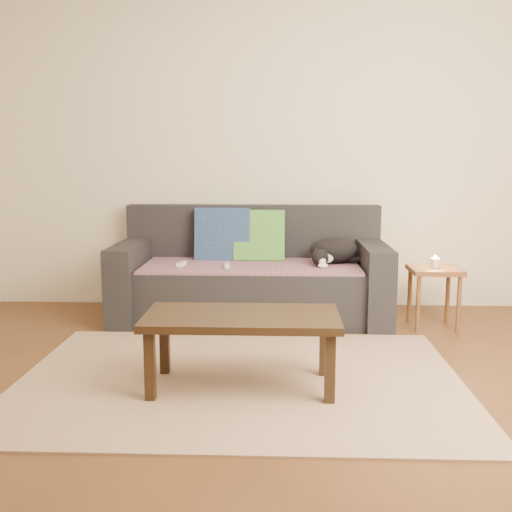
# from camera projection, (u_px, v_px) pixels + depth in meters

# --- Properties ---
(ground) EXTENTS (4.50, 4.50, 0.00)m
(ground) POSITION_uv_depth(u_px,v_px,m) (238.00, 390.00, 3.25)
(ground) COLOR brown
(ground) RESTS_ON ground
(back_wall) EXTENTS (4.50, 0.04, 2.60)m
(back_wall) POSITION_uv_depth(u_px,v_px,m) (254.00, 153.00, 5.02)
(back_wall) COLOR beige
(back_wall) RESTS_ON ground
(sofa) EXTENTS (2.10, 0.94, 0.87)m
(sofa) POSITION_uv_depth(u_px,v_px,m) (252.00, 279.00, 4.75)
(sofa) COLOR #232328
(sofa) RESTS_ON ground
(throw_blanket) EXTENTS (1.66, 0.74, 0.02)m
(throw_blanket) POSITION_uv_depth(u_px,v_px,m) (251.00, 266.00, 4.64)
(throw_blanket) COLOR #4A2B50
(throw_blanket) RESTS_ON sofa
(cushion_navy) EXTENTS (0.45, 0.19, 0.46)m
(cushion_navy) POSITION_uv_depth(u_px,v_px,m) (223.00, 236.00, 4.88)
(cushion_navy) COLOR #102245
(cushion_navy) RESTS_ON throw_blanket
(cushion_green) EXTENTS (0.41, 0.21, 0.42)m
(cushion_green) POSITION_uv_depth(u_px,v_px,m) (259.00, 236.00, 4.87)
(cushion_green) COLOR #0B493C
(cushion_green) RESTS_ON throw_blanket
(cat) EXTENTS (0.48, 0.45, 0.20)m
(cat) POSITION_uv_depth(u_px,v_px,m) (333.00, 251.00, 4.68)
(cat) COLOR black
(cat) RESTS_ON throw_blanket
(wii_remote_a) EXTENTS (0.06, 0.15, 0.03)m
(wii_remote_a) POSITION_uv_depth(u_px,v_px,m) (181.00, 264.00, 4.57)
(wii_remote_a) COLOR white
(wii_remote_a) RESTS_ON throw_blanket
(wii_remote_b) EXTENTS (0.05, 0.15, 0.03)m
(wii_remote_b) POSITION_uv_depth(u_px,v_px,m) (227.00, 265.00, 4.50)
(wii_remote_b) COLOR white
(wii_remote_b) RESTS_ON throw_blanket
(side_table) EXTENTS (0.36, 0.36, 0.45)m
(side_table) POSITION_uv_depth(u_px,v_px,m) (434.00, 278.00, 4.44)
(side_table) COLOR brown
(side_table) RESTS_ON ground
(candle) EXTENTS (0.06, 0.06, 0.09)m
(candle) POSITION_uv_depth(u_px,v_px,m) (435.00, 263.00, 4.42)
(candle) COLOR beige
(candle) RESTS_ON side_table
(rug) EXTENTS (2.50, 1.80, 0.01)m
(rug) POSITION_uv_depth(u_px,v_px,m) (240.00, 379.00, 3.40)
(rug) COLOR tan
(rug) RESTS_ON ground
(coffee_table) EXTENTS (1.05, 0.52, 0.42)m
(coffee_table) POSITION_uv_depth(u_px,v_px,m) (242.00, 324.00, 3.22)
(coffee_table) COLOR black
(coffee_table) RESTS_ON rug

